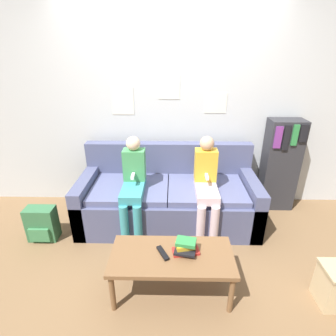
{
  "coord_description": "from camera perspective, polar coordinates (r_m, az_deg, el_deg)",
  "views": [
    {
      "loc": [
        0.05,
        -2.18,
        1.93
      ],
      "look_at": [
        0.0,
        0.42,
        0.76
      ],
      "focal_mm": 28.0,
      "sensor_mm": 36.0,
      "label": 1
    }
  ],
  "objects": [
    {
      "name": "ground_plane",
      "position": [
        2.91,
        -0.17,
        -17.29
      ],
      "size": [
        10.0,
        10.0,
        0.0
      ],
      "primitive_type": "plane",
      "color": "brown"
    },
    {
      "name": "wall_back",
      "position": [
        3.32,
        0.23,
        13.36
      ],
      "size": [
        8.0,
        0.06,
        2.6
      ],
      "color": "silver",
      "rests_on": "ground_plane"
    },
    {
      "name": "couch",
      "position": [
        3.18,
        0.05,
        -6.59
      ],
      "size": [
        2.06,
        0.87,
        0.89
      ],
      "color": "#4C5175",
      "rests_on": "ground_plane"
    },
    {
      "name": "coffee_table",
      "position": [
        2.29,
        0.85,
        -19.16
      ],
      "size": [
        1.02,
        0.47,
        0.4
      ],
      "color": "brown",
      "rests_on": "ground_plane"
    },
    {
      "name": "person_left",
      "position": [
        2.87,
        -7.56,
        -3.29
      ],
      "size": [
        0.24,
        0.59,
        1.09
      ],
      "color": "teal",
      "rests_on": "ground_plane"
    },
    {
      "name": "person_right",
      "position": [
        2.86,
        8.32,
        -3.36
      ],
      "size": [
        0.24,
        0.59,
        1.1
      ],
      "color": "silver",
      "rests_on": "ground_plane"
    },
    {
      "name": "tv_remote",
      "position": [
        2.26,
        -1.15,
        -18.02
      ],
      "size": [
        0.11,
        0.17,
        0.02
      ],
      "rotation": [
        0.0,
        0.0,
        0.48
      ],
      "color": "black",
      "rests_on": "coffee_table"
    },
    {
      "name": "book_stack",
      "position": [
        2.25,
        3.84,
        -16.79
      ],
      "size": [
        0.23,
        0.17,
        0.12
      ],
      "color": "red",
      "rests_on": "coffee_table"
    },
    {
      "name": "bookshelf",
      "position": [
        3.62,
        23.17,
        0.59
      ],
      "size": [
        0.42,
        0.28,
        1.18
      ],
      "color": "#2D2D33",
      "rests_on": "ground_plane"
    },
    {
      "name": "backpack",
      "position": [
        3.24,
        -25.74,
        -10.93
      ],
      "size": [
        0.31,
        0.2,
        0.39
      ],
      "color": "#336B42",
      "rests_on": "ground_plane"
    }
  ]
}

